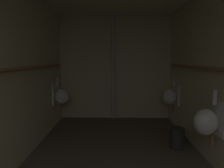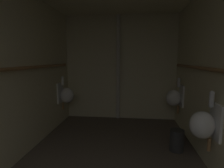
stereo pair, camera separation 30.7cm
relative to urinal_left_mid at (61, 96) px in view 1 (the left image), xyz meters
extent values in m
cube|color=beige|center=(-0.18, -1.61, 0.57)|extent=(0.06, 4.43, 2.48)
cube|color=beige|center=(1.17, 0.58, 0.57)|extent=(2.75, 0.06, 2.48)
ellipsoid|color=white|center=(0.02, 0.00, -0.01)|extent=(0.30, 0.26, 0.34)
cube|color=white|center=(-0.13, 0.00, 0.04)|extent=(0.03, 0.30, 0.44)
cylinder|color=silver|center=(-0.07, 0.00, 0.30)|extent=(0.06, 0.06, 0.16)
sphere|color=silver|center=(-0.07, 0.00, 0.38)|extent=(0.06, 0.06, 0.06)
cylinder|color=#9E7042|center=(-0.08, 0.00, -0.26)|extent=(0.04, 0.04, 0.16)
ellipsoid|color=white|center=(2.32, -1.58, -0.01)|extent=(0.30, 0.26, 0.34)
cube|color=white|center=(2.47, -1.58, 0.04)|extent=(0.03, 0.30, 0.44)
cylinder|color=silver|center=(2.41, -1.58, 0.30)|extent=(0.06, 0.06, 0.16)
sphere|color=silver|center=(2.41, -1.58, 0.38)|extent=(0.06, 0.06, 0.06)
cylinder|color=#9E7042|center=(2.42, -1.58, -0.26)|extent=(0.04, 0.04, 0.16)
ellipsoid|color=white|center=(2.32, -0.01, -0.01)|extent=(0.30, 0.26, 0.34)
cube|color=white|center=(2.47, -0.01, 0.04)|extent=(0.03, 0.30, 0.44)
cylinder|color=silver|center=(2.41, -0.01, 0.30)|extent=(0.06, 0.06, 0.16)
sphere|color=silver|center=(2.41, -0.01, 0.38)|extent=(0.06, 0.06, 0.06)
cylinder|color=#9E7042|center=(2.42, -0.01, -0.26)|extent=(0.04, 0.04, 0.16)
cylinder|color=#9E7042|center=(-0.09, -1.61, 0.66)|extent=(0.05, 3.63, 0.05)
sphere|color=#9E7042|center=(-0.09, 0.20, 0.66)|extent=(0.06, 0.06, 0.06)
cylinder|color=#9E7042|center=(2.43, -1.62, 0.66)|extent=(0.05, 3.60, 0.05)
sphere|color=#9E7042|center=(2.43, 0.19, 0.66)|extent=(0.06, 0.06, 0.06)
cylinder|color=beige|center=(1.12, 0.47, 0.57)|extent=(0.08, 0.08, 2.43)
cylinder|color=#2D2D2D|center=(2.18, -0.99, -0.49)|extent=(0.22, 0.22, 0.34)
camera|label=1|loc=(1.15, -3.83, 0.79)|focal=29.20mm
camera|label=2|loc=(1.46, -3.83, 0.79)|focal=29.20mm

